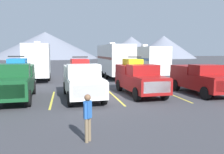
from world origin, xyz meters
The scene contains 14 objects.
ground_plane centered at (0.00, 0.00, 0.00)m, with size 240.00×240.00×0.00m, color #38383D.
pickup_truck_a centered at (-6.17, 0.47, 1.23)m, with size 2.37×5.76×2.67m.
pickup_truck_b centered at (-2.12, 0.24, 1.20)m, with size 2.41×5.85×2.62m.
pickup_truck_c centered at (1.78, 0.74, 1.17)m, with size 2.33×5.64×2.60m.
pickup_truck_d centered at (6.10, 0.18, 1.09)m, with size 2.35×5.36×2.07m.
lot_stripe_b centered at (-3.98, 0.12, 0.00)m, with size 0.12×5.50×0.01m, color gold.
lot_stripe_c centered at (0.00, 0.12, 0.00)m, with size 0.12×5.50×0.01m, color gold.
lot_stripe_d centered at (3.98, 0.12, 0.00)m, with size 0.12×5.50×0.01m, color gold.
lot_stripe_e centered at (7.97, 0.12, 0.00)m, with size 0.12×5.50×0.01m, color gold.
camper_trailer_a centered at (-5.90, 10.18, 2.09)m, with size 2.66×7.36×3.98m.
camper_trailer_b centered at (2.25, 11.04, 2.08)m, with size 2.78×9.13×3.96m.
camper_trailer_c centered at (6.01, 10.80, 1.98)m, with size 2.72×8.24×3.75m.
person_a centered at (-2.46, -7.25, 0.91)m, with size 0.29×0.30×1.59m.
mountain_ridge centered at (-15.29, 84.60, 5.71)m, with size 131.80×44.44×14.19m.
Camera 1 is at (-3.15, -14.81, 2.97)m, focal length 38.05 mm.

